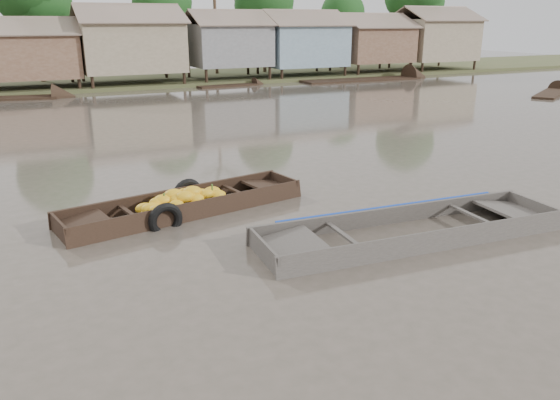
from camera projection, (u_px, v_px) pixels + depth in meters
name	position (u px, v px, depth m)	size (l,w,h in m)	color
ground	(301.00, 241.00, 11.24)	(120.00, 120.00, 0.00)	#4A4439
riverbank	(131.00, 39.00, 38.78)	(120.00, 12.47, 10.22)	#384723
banana_boat	(183.00, 205.00, 12.87)	(6.05, 2.43, 0.84)	black
viewer_boat	(411.00, 234.00, 11.47)	(6.87, 2.25, 0.54)	#3B3632
distant_boats	(230.00, 91.00, 35.19)	(48.18, 15.54, 0.35)	black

